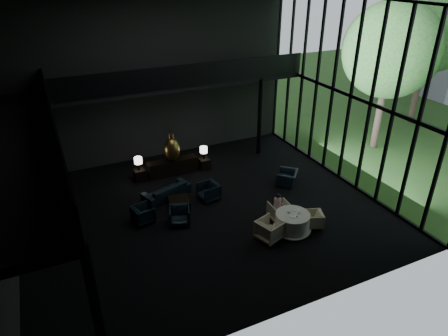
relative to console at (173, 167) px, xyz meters
name	(u,v)px	position (x,y,z in m)	size (l,w,h in m)	color
floor	(205,211)	(0.15, -3.64, -0.38)	(14.00, 12.00, 0.02)	black
ceiling	(199,2)	(0.15, -3.64, 7.62)	(14.00, 12.00, 0.02)	black
wall_back	(156,80)	(0.15, 2.36, 3.62)	(14.00, 0.04, 8.00)	black
wall_front	(295,197)	(0.15, -9.64, 3.62)	(14.00, 0.04, 8.00)	black
curtain_wall	(351,96)	(7.10, -3.64, 3.62)	(0.20, 12.00, 8.00)	black
mezzanine_left	(24,148)	(-5.85, -3.64, 3.62)	(2.00, 12.00, 0.25)	black
mezzanine_back	(182,83)	(1.15, 1.36, 3.62)	(12.00, 2.00, 0.25)	black
railing_left	(54,125)	(-4.85, -3.64, 4.22)	(0.06, 12.00, 1.00)	black
railing_back	(189,75)	(1.15, 0.36, 4.22)	(12.00, 0.06, 1.00)	black
column_sw	(97,314)	(-4.85, -9.34, 1.62)	(0.24, 0.24, 4.00)	black
column_nw	(55,137)	(-4.85, 2.06, 1.62)	(0.24, 0.24, 4.00)	black
column_ne	(260,118)	(4.95, 0.36, 1.62)	(0.24, 0.24, 4.00)	black
tree_near	(391,50)	(11.15, -1.64, 4.85)	(4.80, 4.80, 7.65)	#382D23
tree_far	(432,24)	(16.15, 0.36, 5.61)	(5.60, 5.60, 8.80)	#382D23
console	(173,167)	(0.00, 0.00, 0.00)	(2.39, 0.54, 0.76)	black
bronze_urn	(172,149)	(0.00, -0.08, 0.98)	(0.75, 0.75, 1.39)	#B69D44
side_table_left	(140,175)	(-1.60, 0.05, -0.10)	(0.50, 0.50, 0.55)	black
table_lamp_left	(138,161)	(-1.60, 0.07, 0.62)	(0.37, 0.37, 0.62)	black
side_table_right	(204,164)	(1.60, -0.13, -0.11)	(0.48, 0.48, 0.53)	black
table_lamp_right	(204,150)	(1.60, -0.07, 0.59)	(0.37, 0.37, 0.62)	black
sofa	(166,188)	(-0.93, -1.93, 0.05)	(2.19, 0.64, 0.86)	black
lounge_armchair_west	(143,213)	(-2.33, -3.34, 0.01)	(0.75, 0.71, 0.77)	black
lounge_armchair_east	(208,190)	(0.65, -2.88, 0.06)	(0.86, 0.80, 0.88)	black
lounge_armchair_south	(180,215)	(-1.08, -4.06, 0.03)	(0.80, 0.75, 0.82)	black
window_armchair	(287,176)	(4.46, -3.18, 0.01)	(0.89, 0.58, 0.78)	black
coffee_table	(179,203)	(-0.70, -2.92, -0.19)	(0.84, 0.84, 0.37)	black
dining_table	(292,223)	(2.64, -6.31, -0.05)	(1.47, 1.47, 0.75)	white
dining_chair_north	(279,210)	(2.63, -5.42, 0.02)	(0.77, 0.72, 0.80)	beige
dining_chair_east	(313,219)	(3.54, -6.42, -0.07)	(0.60, 0.56, 0.62)	beige
dining_chair_west	(270,228)	(1.61, -6.38, 0.11)	(0.94, 0.88, 0.97)	beige
child	(278,201)	(2.61, -5.29, 0.38)	(0.29, 0.29, 0.63)	pink
plate_a	(293,216)	(2.53, -6.44, 0.38)	(0.23, 0.23, 0.01)	white
plate_b	(295,210)	(2.85, -6.11, 0.38)	(0.22, 0.22, 0.02)	white
saucer	(301,213)	(2.96, -6.37, 0.38)	(0.15, 0.15, 0.01)	white
coffee_cup	(300,212)	(2.89, -6.37, 0.41)	(0.08, 0.08, 0.06)	white
cereal_bowl	(289,212)	(2.55, -6.16, 0.41)	(0.14, 0.14, 0.07)	white
cream_pot	(297,216)	(2.67, -6.53, 0.40)	(0.05, 0.05, 0.06)	#99999E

